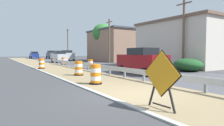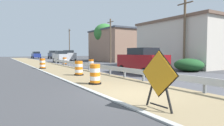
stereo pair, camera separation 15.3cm
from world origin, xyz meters
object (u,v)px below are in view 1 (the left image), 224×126
at_px(traffic_barrel_farther, 63,61).
at_px(car_trailing_far_lane, 34,55).
at_px(utility_pole_near, 184,33).
at_px(utility_pole_mid, 109,40).
at_px(car_lead_far_lane, 59,57).
at_px(traffic_barrel_mid, 90,64).
at_px(traffic_barrel_close, 79,69).
at_px(traffic_barrel_far, 41,64).
at_px(traffic_barrel_nearest, 96,75).
at_px(car_trailing_near_lane, 51,55).
at_px(warning_sign_diamond, 161,76).
at_px(utility_pole_far, 68,43).
at_px(car_lead_near_lane, 141,61).
at_px(car_mid_far_lane, 67,55).

relative_size(traffic_barrel_farther, car_trailing_far_lane, 0.23).
relative_size(utility_pole_near, utility_pole_mid, 1.00).
relative_size(car_lead_far_lane, utility_pole_mid, 0.66).
relative_size(traffic_barrel_mid, traffic_barrel_farther, 0.98).
bearing_deg(traffic_barrel_farther, traffic_barrel_close, -102.80).
bearing_deg(traffic_barrel_far, utility_pole_mid, 24.15).
xyz_separation_m(traffic_barrel_nearest, car_trailing_near_lane, (8.46, 43.34, 0.60)).
bearing_deg(utility_pole_near, warning_sign_diamond, -144.43).
xyz_separation_m(warning_sign_diamond, traffic_barrel_mid, (4.52, 14.75, -0.58)).
height_order(traffic_barrel_nearest, traffic_barrel_mid, traffic_barrel_nearest).
bearing_deg(warning_sign_diamond, traffic_barrel_mid, -109.17).
distance_m(traffic_barrel_farther, utility_pole_far, 23.87).
distance_m(traffic_barrel_mid, utility_pole_far, 31.84).
height_order(car_lead_near_lane, utility_pole_far, utility_pole_far).
bearing_deg(car_mid_far_lane, traffic_barrel_farther, -19.83).
height_order(car_lead_near_lane, car_trailing_far_lane, car_lead_near_lane).
bearing_deg(car_lead_near_lane, traffic_barrel_nearest, 117.67).
distance_m(traffic_barrel_far, car_trailing_near_lane, 32.54).
bearing_deg(car_trailing_far_lane, traffic_barrel_far, 172.04).
relative_size(car_mid_far_lane, utility_pole_near, 0.65).
height_order(traffic_barrel_far, car_trailing_far_lane, car_trailing_far_lane).
height_order(traffic_barrel_far, utility_pole_mid, utility_pole_mid).
bearing_deg(car_trailing_far_lane, traffic_barrel_farther, 178.23).
bearing_deg(car_lead_near_lane, traffic_barrel_farther, 8.56).
bearing_deg(car_trailing_far_lane, utility_pole_mid, -168.51).
height_order(utility_pole_mid, utility_pole_far, utility_pole_far).
height_order(traffic_barrel_close, utility_pole_far, utility_pole_far).
distance_m(traffic_barrel_mid, traffic_barrel_far, 5.27).
bearing_deg(traffic_barrel_nearest, utility_pole_far, 73.34).
height_order(traffic_barrel_farther, utility_pole_near, utility_pole_near).
xyz_separation_m(car_lead_near_lane, utility_pole_far, (6.40, 37.37, 3.09)).
bearing_deg(car_trailing_far_lane, car_lead_near_lane, -178.84).
bearing_deg(car_mid_far_lane, utility_pole_far, 161.19).
xyz_separation_m(traffic_barrel_far, car_trailing_far_lane, (5.49, 36.98, 0.49)).
height_order(traffic_barrel_close, traffic_barrel_farther, traffic_barrel_close).
bearing_deg(car_trailing_near_lane, utility_pole_near, 4.70).
height_order(traffic_barrel_close, car_trailing_far_lane, car_trailing_far_lane).
distance_m(car_trailing_near_lane, car_trailing_far_lane, 6.64).
bearing_deg(traffic_barrel_close, car_mid_far_lane, 73.30).
height_order(traffic_barrel_far, traffic_barrel_farther, traffic_barrel_far).
height_order(traffic_barrel_far, utility_pole_far, utility_pole_far).
height_order(warning_sign_diamond, traffic_barrel_farther, warning_sign_diamond).
height_order(traffic_barrel_mid, car_lead_near_lane, car_lead_near_lane).
bearing_deg(traffic_barrel_farther, traffic_barrel_far, -125.91).
bearing_deg(warning_sign_diamond, car_mid_far_lane, -106.18).
xyz_separation_m(traffic_barrel_mid, utility_pole_mid, (7.09, 7.84, 3.28)).
distance_m(car_lead_near_lane, car_trailing_near_lane, 40.75).
height_order(traffic_barrel_mid, utility_pole_far, utility_pole_far).
relative_size(warning_sign_diamond, car_mid_far_lane, 0.40).
distance_m(car_trailing_near_lane, car_lead_far_lane, 19.46).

